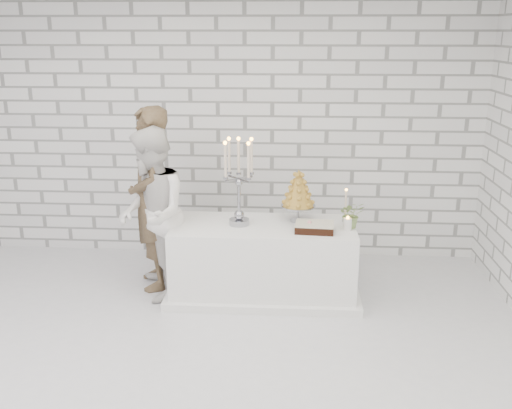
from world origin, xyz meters
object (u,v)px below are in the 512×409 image
object	(u,v)px
bride	(152,214)
candelabra	(239,182)
groom	(151,199)
croquembouche	(298,196)
cake_table	(264,260)

from	to	relation	value
bride	candelabra	world-z (taller)	bride
groom	croquembouche	bearing A→B (deg)	68.96
bride	candelabra	size ratio (longest dim) A/B	1.96
cake_table	croquembouche	xyz separation A→B (m)	(0.34, 0.14, 0.64)
bride	candelabra	xyz separation A→B (m)	(0.85, 0.07, 0.33)
candelabra	groom	bearing A→B (deg)	169.11
groom	croquembouche	size ratio (longest dim) A/B	3.52
groom	candelabra	distance (m)	0.96
groom	bride	size ratio (longest dim) A/B	1.10
cake_table	croquembouche	size ratio (longest dim) A/B	3.36
candelabra	croquembouche	world-z (taller)	candelabra
candelabra	croquembouche	xyz separation A→B (m)	(0.58, 0.14, -0.17)
cake_table	croquembouche	distance (m)	0.74
cake_table	bride	distance (m)	1.20
croquembouche	cake_table	bearing A→B (deg)	-157.95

